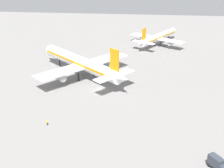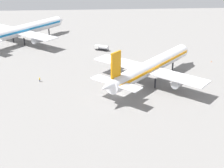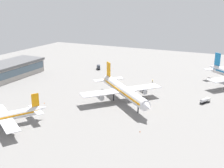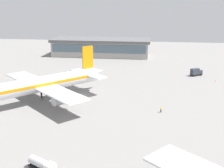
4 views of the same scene
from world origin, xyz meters
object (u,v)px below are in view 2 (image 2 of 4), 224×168
Objects in this scene: ground_crew_worker at (40,79)px; safety_cone_mid_apron at (211,61)px; airplane_distant at (151,67)px; fuel_truck at (102,47)px; airplane_at_gate at (23,30)px.

safety_cone_mid_apron is at bearing -164.06° from ground_crew_worker.
airplane_distant is 26.39× the size of ground_crew_worker.
safety_cone_mid_apron is at bearing -174.45° from fuel_truck.
airplane_at_gate is 76.83× the size of safety_cone_mid_apron.
airplane_at_gate is 1.05× the size of airplane_distant.
airplane_distant reaches higher than ground_crew_worker.
safety_cone_mid_apron is at bearing -72.27° from airplane_at_gate.
airplane_at_gate is 76.09m from airplane_distant.
fuel_truck is (-15.74, 38.55, -4.63)m from airplane_distant.
fuel_truck reaches higher than ground_crew_worker.
airplane_at_gate is at bearing 86.83° from airplane_distant.
ground_crew_worker is 2.78× the size of safety_cone_mid_apron.
ground_crew_worker reaches higher than safety_cone_mid_apron.
airplane_at_gate is 52.91m from ground_crew_worker.
ground_crew_worker is at bearing -166.44° from safety_cone_mid_apron.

